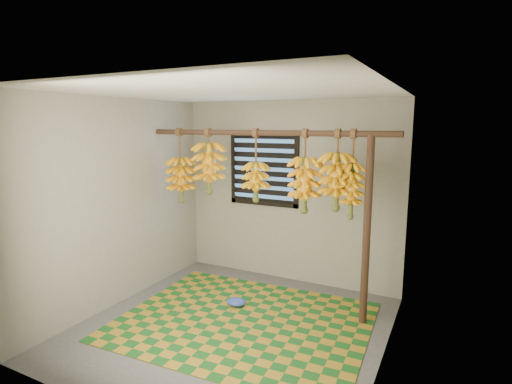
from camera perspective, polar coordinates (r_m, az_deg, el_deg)
The scene contains 16 objects.
floor at distance 4.42m, azimuth -3.40°, elevation -18.71°, with size 3.00×3.00×0.01m, color #515151.
ceiling at distance 3.91m, azimuth -3.76°, elevation 14.21°, with size 3.00×3.00×0.01m, color silver.
wall_back at distance 5.32m, azimuth 4.64°, elevation -0.07°, with size 3.00×0.01×2.40m, color gray.
wall_left at distance 4.91m, azimuth -18.90°, elevation -1.36°, with size 0.01×3.00×2.40m, color gray.
wall_right at distance 3.50m, azimuth 18.32°, elevation -5.61°, with size 0.01×3.00×2.40m, color gray.
window at distance 5.39m, azimuth 1.12°, elevation 3.31°, with size 1.00×0.04×1.00m.
hanging_pole at distance 4.51m, azimuth 0.87°, elevation 8.45°, with size 0.06×0.06×3.00m, color #472F21.
support_post at distance 4.27m, azimuth 15.54°, elevation -5.55°, with size 0.08×0.08×2.00m, color #472F21.
woven_mat at distance 4.51m, azimuth -1.77°, elevation -17.94°, with size 2.58×2.06×0.01m, color #1A591D.
plastic_bag at distance 4.81m, azimuth -2.82°, elevation -15.42°, with size 0.23×0.16×0.09m, color #314DB9.
banana_bunch_a at distance 5.16m, azimuth -10.69°, elevation 1.74°, with size 0.35×0.35×0.94m.
banana_bunch_b at distance 4.89m, azimuth -6.72°, elevation 3.41°, with size 0.38×0.38×0.79m.
banana_bunch_c at distance 4.59m, azimuth -0.01°, elevation 1.51°, with size 0.31×0.31×0.84m.
banana_bunch_d at distance 4.24m, azimuth 11.43°, elevation 1.49°, with size 0.35×0.35×0.85m.
banana_bunch_e at distance 4.36m, azimuth 6.93°, elevation 1.00°, with size 0.34×0.34×0.91m.
banana_bunch_f at distance 4.22m, azimuth 13.47°, elevation 0.22°, with size 0.25×0.25×0.93m.
Camera 1 is at (1.97, -3.36, 2.09)m, focal length 28.00 mm.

